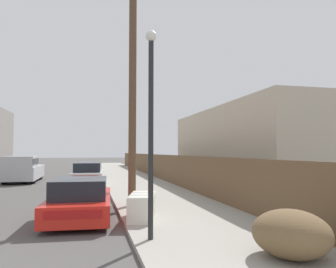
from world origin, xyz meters
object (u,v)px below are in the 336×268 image
object	(u,v)px
discarded_fridge	(142,206)
utility_pole	(133,74)
car_parked_far	(87,170)
street_lamp	(151,117)
parked_sports_car_red	(81,200)
pickup_truck	(23,169)
brush_pile	(291,234)
car_parked_mid	(88,175)

from	to	relation	value
discarded_fridge	utility_pole	xyz separation A→B (m)	(-0.01, 2.38, 4.49)
car_parked_far	street_lamp	world-z (taller)	street_lamp
parked_sports_car_red	utility_pole	distance (m)	4.93
discarded_fridge	pickup_truck	bearing A→B (deg)	126.26
discarded_fridge	brush_pile	bearing A→B (deg)	-48.73
car_parked_far	pickup_truck	world-z (taller)	pickup_truck
car_parked_mid	discarded_fridge	bearing A→B (deg)	-78.29
discarded_fridge	street_lamp	world-z (taller)	street_lamp
car_parked_far	street_lamp	xyz separation A→B (m)	(1.55, -20.24, 2.29)
street_lamp	discarded_fridge	bearing A→B (deg)	85.78
street_lamp	utility_pole	bearing A→B (deg)	88.03
car_parked_far	car_parked_mid	bearing A→B (deg)	-91.63
car_parked_mid	utility_pole	size ratio (longest dim) A/B	0.45
discarded_fridge	street_lamp	distance (m)	3.33
car_parked_far	pickup_truck	bearing A→B (deg)	-143.77
discarded_fridge	car_parked_mid	world-z (taller)	car_parked_mid
utility_pole	street_lamp	distance (m)	5.10
car_parked_far	utility_pole	world-z (taller)	utility_pole
street_lamp	brush_pile	bearing A→B (deg)	-38.80
car_parked_far	utility_pole	bearing A→B (deg)	-86.25
pickup_truck	car_parked_mid	bearing A→B (deg)	145.15
pickup_truck	utility_pole	world-z (taller)	utility_pole
car_parked_mid	car_parked_far	distance (m)	6.44
car_parked_mid	brush_pile	world-z (taller)	car_parked_mid
utility_pole	brush_pile	xyz separation A→B (m)	(2.16, -6.53, -4.40)
pickup_truck	utility_pole	xyz separation A→B (m)	(5.99, -12.14, 4.07)
utility_pole	discarded_fridge	bearing A→B (deg)	-89.81
street_lamp	brush_pile	world-z (taller)	street_lamp
parked_sports_car_red	street_lamp	xyz separation A→B (m)	(1.62, -3.31, 2.32)
car_parked_far	brush_pile	size ratio (longest dim) A/B	2.86
parked_sports_car_red	car_parked_mid	size ratio (longest dim) A/B	1.06
car_parked_far	street_lamp	distance (m)	20.43
pickup_truck	brush_pile	world-z (taller)	pickup_truck
brush_pile	parked_sports_car_red	bearing A→B (deg)	127.31
parked_sports_car_red	utility_pole	bearing A→B (deg)	40.56
car_parked_far	brush_pile	distance (m)	22.44
discarded_fridge	car_parked_mid	size ratio (longest dim) A/B	0.42
car_parked_mid	pickup_truck	size ratio (longest dim) A/B	0.80
car_parked_mid	car_parked_far	world-z (taller)	car_parked_mid
car_parked_far	utility_pole	size ratio (longest dim) A/B	0.47
discarded_fridge	car_parked_mid	xyz separation A→B (m)	(-1.62, 11.52, 0.17)
car_parked_far	utility_pole	xyz separation A→B (m)	(1.71, -15.58, 4.36)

